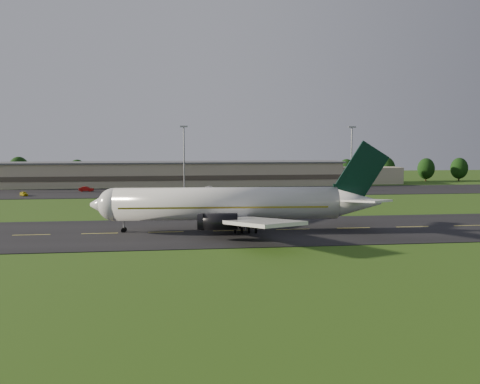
{
  "coord_description": "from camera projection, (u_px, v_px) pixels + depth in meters",
  "views": [
    {
      "loc": [
        1.08,
        -90.4,
        15.43
      ],
      "look_at": [
        13.68,
        8.0,
        6.0
      ],
      "focal_mm": 40.0,
      "sensor_mm": 36.0,
      "label": 1
    }
  ],
  "objects": [
    {
      "name": "ground",
      "position": [
        166.0,
        233.0,
        90.59
      ],
      "size": [
        360.0,
        360.0,
        0.0
      ],
      "primitive_type": "plane",
      "color": "#244210",
      "rests_on": "ground"
    },
    {
      "name": "taxiway",
      "position": [
        166.0,
        232.0,
        90.58
      ],
      "size": [
        220.0,
        30.0,
        0.1
      ],
      "primitive_type": "cube",
      "color": "black",
      "rests_on": "ground"
    },
    {
      "name": "apron",
      "position": [
        168.0,
        192.0,
        161.68
      ],
      "size": [
        260.0,
        30.0,
        0.1
      ],
      "primitive_type": "cube",
      "color": "black",
      "rests_on": "ground"
    },
    {
      "name": "airliner",
      "position": [
        232.0,
        204.0,
        91.51
      ],
      "size": [
        51.3,
        42.11,
        15.57
      ],
      "rotation": [
        0.0,
        0.0,
        -0.06
      ],
      "color": "silver",
      "rests_on": "ground"
    },
    {
      "name": "terminal",
      "position": [
        187.0,
        174.0,
        185.99
      ],
      "size": [
        145.0,
        16.0,
        8.4
      ],
      "color": "tan",
      "rests_on": "ground"
    },
    {
      "name": "light_mast_centre",
      "position": [
        184.0,
        150.0,
        169.01
      ],
      "size": [
        2.4,
        1.2,
        20.35
      ],
      "color": "gray",
      "rests_on": "ground"
    },
    {
      "name": "light_mast_east",
      "position": [
        352.0,
        149.0,
        175.96
      ],
      "size": [
        2.4,
        1.2,
        20.35
      ],
      "color": "gray",
      "rests_on": "ground"
    },
    {
      "name": "tree_line",
      "position": [
        247.0,
        170.0,
        198.88
      ],
      "size": [
        197.07,
        9.42,
        10.03
      ],
      "color": "black",
      "rests_on": "ground"
    },
    {
      "name": "service_vehicle_a",
      "position": [
        24.0,
        194.0,
        150.43
      ],
      "size": [
        3.15,
        3.84,
        1.23
      ],
      "primitive_type": "imported",
      "rotation": [
        0.0,
        0.0,
        0.56
      ],
      "color": "#C0AF0B",
      "rests_on": "apron"
    },
    {
      "name": "service_vehicle_b",
      "position": [
        86.0,
        189.0,
        163.89
      ],
      "size": [
        4.59,
        2.13,
        1.46
      ],
      "primitive_type": "imported",
      "rotation": [
        0.0,
        0.0,
        1.43
      ],
      "color": "#990C0A",
      "rests_on": "apron"
    },
    {
      "name": "service_vehicle_c",
      "position": [
        210.0,
        188.0,
        165.62
      ],
      "size": [
        2.79,
        5.49,
        1.49
      ],
      "primitive_type": "imported",
      "rotation": [
        0.0,
        0.0,
        0.06
      ],
      "color": "white",
      "rests_on": "apron"
    },
    {
      "name": "service_vehicle_d",
      "position": [
        290.0,
        189.0,
        163.07
      ],
      "size": [
        4.88,
        3.75,
        1.32
      ],
      "primitive_type": "imported",
      "rotation": [
        0.0,
        0.0,
        1.08
      ],
      "color": "orange",
      "rests_on": "apron"
    }
  ]
}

